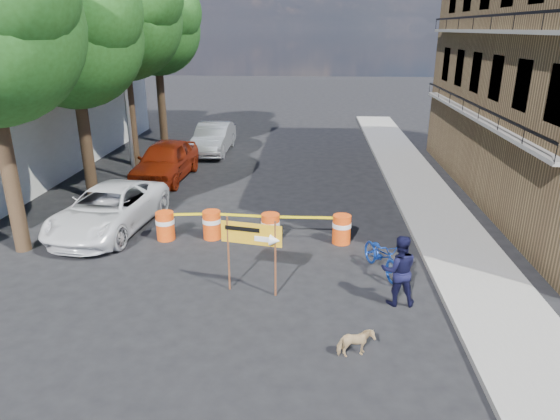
# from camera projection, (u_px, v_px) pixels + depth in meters

# --- Properties ---
(ground) EXTENTS (120.00, 120.00, 0.00)m
(ground) POSITION_uv_depth(u_px,v_px,m) (239.00, 290.00, 12.67)
(ground) COLOR black
(ground) RESTS_ON ground
(sidewalk_east) EXTENTS (2.40, 40.00, 0.15)m
(sidewalk_east) POSITION_uv_depth(u_px,v_px,m) (434.00, 211.00, 17.89)
(sidewalk_east) COLOR gray
(sidewalk_east) RESTS_ON ground
(tree_mid_a) EXTENTS (5.25, 5.00, 8.68)m
(tree_mid_a) POSITION_uv_depth(u_px,v_px,m) (73.00, 36.00, 17.58)
(tree_mid_a) COLOR #332316
(tree_mid_a) RESTS_ON ground
(tree_mid_b) EXTENTS (5.67, 5.40, 9.62)m
(tree_mid_b) POSITION_uv_depth(u_px,v_px,m) (122.00, 17.00, 22.03)
(tree_mid_b) COLOR #332316
(tree_mid_b) RESTS_ON ground
(tree_far) EXTENTS (5.04, 4.80, 8.84)m
(tree_far) POSITION_uv_depth(u_px,v_px,m) (157.00, 29.00, 26.89)
(tree_far) COLOR #332316
(tree_far) RESTS_ON ground
(streetlamp) EXTENTS (1.25, 0.18, 8.00)m
(streetlamp) POSITION_uv_depth(u_px,v_px,m) (126.00, 77.00, 20.44)
(streetlamp) COLOR gray
(streetlamp) RESTS_ON ground
(barrel_far_left) EXTENTS (0.58, 0.58, 0.90)m
(barrel_far_left) POSITION_uv_depth(u_px,v_px,m) (165.00, 225.00, 15.55)
(barrel_far_left) COLOR #EA3C0D
(barrel_far_left) RESTS_ON ground
(barrel_mid_left) EXTENTS (0.58, 0.58, 0.90)m
(barrel_mid_left) POSITION_uv_depth(u_px,v_px,m) (212.00, 224.00, 15.63)
(barrel_mid_left) COLOR #EA3C0D
(barrel_mid_left) RESTS_ON ground
(barrel_mid_right) EXTENTS (0.58, 0.58, 0.90)m
(barrel_mid_right) POSITION_uv_depth(u_px,v_px,m) (270.00, 227.00, 15.39)
(barrel_mid_right) COLOR #EA3C0D
(barrel_mid_right) RESTS_ON ground
(barrel_far_right) EXTENTS (0.58, 0.58, 0.90)m
(barrel_far_right) POSITION_uv_depth(u_px,v_px,m) (342.00, 229.00, 15.28)
(barrel_far_right) COLOR #EA3C0D
(barrel_far_right) RESTS_ON ground
(detour_sign) EXTENTS (1.51, 0.47, 1.98)m
(detour_sign) POSITION_uv_depth(u_px,v_px,m) (259.00, 240.00, 11.99)
(detour_sign) COLOR #592D19
(detour_sign) RESTS_ON ground
(pedestrian) EXTENTS (0.87, 0.68, 1.76)m
(pedestrian) POSITION_uv_depth(u_px,v_px,m) (399.00, 270.00, 11.76)
(pedestrian) COLOR black
(pedestrian) RESTS_ON ground
(bicycle) EXTENTS (0.98, 1.18, 1.92)m
(bicycle) POSITION_uv_depth(u_px,v_px,m) (383.00, 240.00, 13.24)
(bicycle) COLOR #13389F
(bicycle) RESTS_ON ground
(dog) EXTENTS (0.80, 0.53, 0.62)m
(dog) POSITION_uv_depth(u_px,v_px,m) (355.00, 343.00, 10.00)
(dog) COLOR tan
(dog) RESTS_ON ground
(suv_white) EXTENTS (2.94, 5.38, 1.43)m
(suv_white) POSITION_uv_depth(u_px,v_px,m) (109.00, 209.00, 16.21)
(suv_white) COLOR white
(suv_white) RESTS_ON ground
(sedan_red) EXTENTS (2.21, 5.02, 1.68)m
(sedan_red) POSITION_uv_depth(u_px,v_px,m) (165.00, 161.00, 21.66)
(sedan_red) COLOR maroon
(sedan_red) RESTS_ON ground
(sedan_silver) EXTENTS (1.71, 4.75, 1.56)m
(sedan_silver) POSITION_uv_depth(u_px,v_px,m) (214.00, 138.00, 26.42)
(sedan_silver) COLOR #BABDC2
(sedan_silver) RESTS_ON ground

